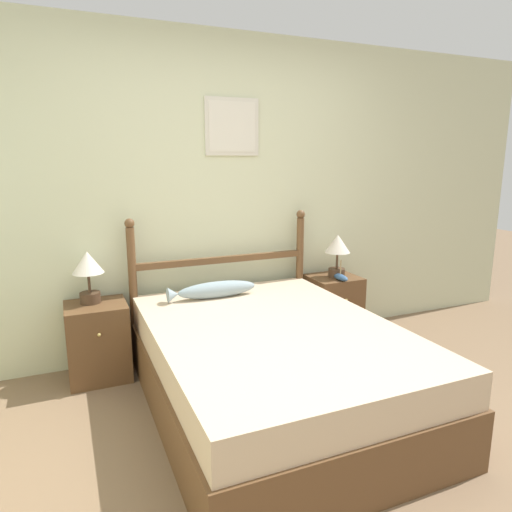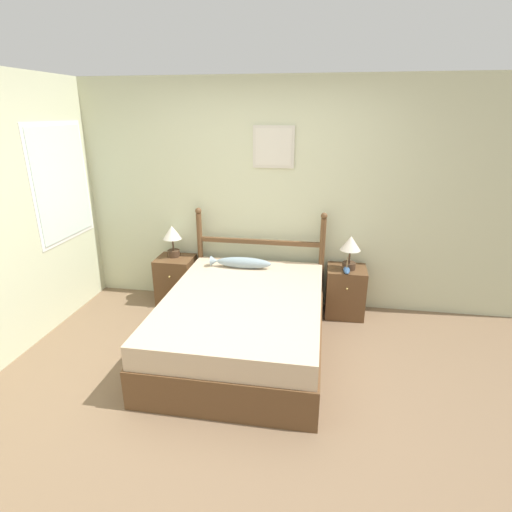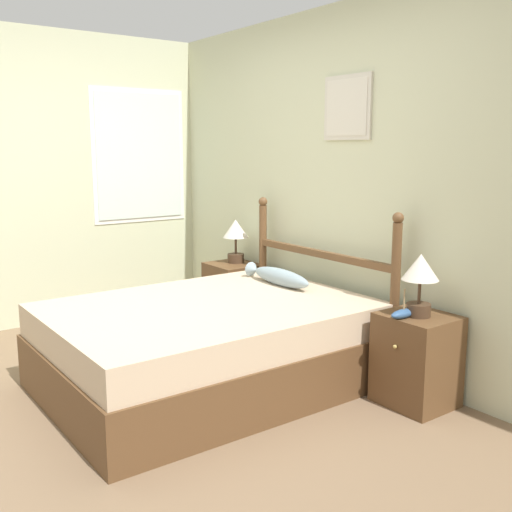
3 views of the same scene
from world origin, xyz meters
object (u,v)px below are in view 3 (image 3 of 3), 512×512
model_boat (404,313)px  fish_pillow (278,276)px  bed (208,345)px  table_lamp_left (236,234)px  table_lamp_right (420,275)px  nightstand_left (233,295)px  nightstand_right (417,360)px

model_boat → fish_pillow: 1.15m
bed → fish_pillow: (-0.16, 0.71, 0.34)m
table_lamp_left → fish_pillow: bearing=-13.6°
table_lamp_left → table_lamp_right: 2.03m
model_boat → nightstand_left: bearing=176.5°
bed → nightstand_left: 1.32m
bed → fish_pillow: 0.81m
nightstand_left → nightstand_right: size_ratio=1.00×
nightstand_right → table_lamp_right: table_lamp_right is taller
table_lamp_right → model_boat: table_lamp_right is taller
table_lamp_left → model_boat: 2.03m
nightstand_left → table_lamp_left: table_lamp_left is taller
bed → model_boat: size_ratio=9.97×
nightstand_right → table_lamp_right: bearing=-60.4°
nightstand_right → table_lamp_left: bearing=178.6°
model_boat → table_lamp_left: bearing=175.1°
nightstand_right → model_boat: 0.33m
nightstand_left → table_lamp_left: bearing=119.8°
table_lamp_right → nightstand_left: bearing=179.4°
fish_pillow → model_boat: bearing=1.9°
nightstand_left → model_boat: bearing=-3.5°
model_boat → fish_pillow: (-1.15, -0.04, 0.03)m
nightstand_left → model_boat: (1.98, -0.12, 0.31)m
table_lamp_right → model_boat: (-0.03, -0.10, -0.22)m
nightstand_right → fish_pillow: bearing=-172.2°
table_lamp_right → model_boat: 0.25m
bed → table_lamp_right: bearing=40.1°
bed → nightstand_right: bearing=41.1°
table_lamp_left → bed: bearing=-41.9°
bed → table_lamp_left: 1.48m
nightstand_right → table_lamp_left: size_ratio=1.49×
bed → table_lamp_right: 1.42m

